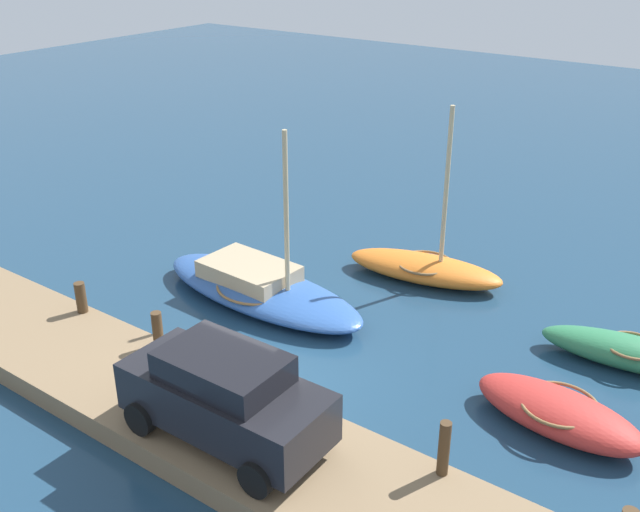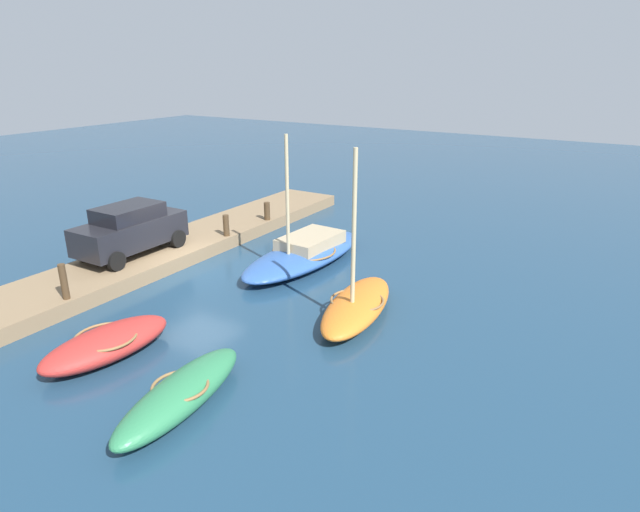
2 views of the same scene
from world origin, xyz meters
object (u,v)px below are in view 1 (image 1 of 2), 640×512
(parked_car, at_px, (225,395))
(mooring_post_west, at_px, (81,297))
(rowboat_orange, at_px, (425,267))
(mooring_post_mid_east, at_px, (444,448))
(rowboat_green, at_px, (631,353))
(mooring_post_mid_west, at_px, (158,329))
(rowboat_red, at_px, (558,412))
(sailboat_blue, at_px, (259,287))

(parked_car, bearing_deg, mooring_post_west, 165.98)
(rowboat_orange, xyz_separation_m, mooring_post_mid_east, (4.23, -7.20, 0.64))
(rowboat_orange, bearing_deg, rowboat_green, -21.00)
(rowboat_green, xyz_separation_m, parked_car, (-5.15, -7.50, 1.05))
(parked_car, bearing_deg, mooring_post_mid_west, 156.27)
(rowboat_green, height_order, mooring_post_mid_west, mooring_post_mid_west)
(rowboat_red, bearing_deg, mooring_post_west, -158.17)
(rowboat_red, height_order, mooring_post_mid_east, mooring_post_mid_east)
(rowboat_orange, xyz_separation_m, rowboat_red, (5.21, -4.21, -0.00))
(rowboat_red, bearing_deg, rowboat_orange, 147.13)
(mooring_post_mid_west, distance_m, mooring_post_mid_east, 6.96)
(sailboat_blue, bearing_deg, mooring_post_mid_west, -85.26)
(sailboat_blue, bearing_deg, rowboat_red, -1.50)
(mooring_post_mid_east, bearing_deg, rowboat_red, 71.80)
(mooring_post_mid_west, relative_size, mooring_post_mid_east, 0.79)
(sailboat_blue, bearing_deg, rowboat_green, 18.81)
(rowboat_red, xyz_separation_m, rowboat_green, (0.56, 3.08, -0.02))
(rowboat_orange, distance_m, parked_car, 8.71)
(mooring_post_mid_west, bearing_deg, mooring_post_mid_east, 0.00)
(rowboat_green, relative_size, mooring_post_west, 5.27)
(rowboat_orange, relative_size, sailboat_blue, 0.76)
(rowboat_orange, xyz_separation_m, sailboat_blue, (-2.85, -3.62, 0.04))
(sailboat_blue, xyz_separation_m, mooring_post_mid_east, (7.08, -3.57, 0.60))
(rowboat_red, xyz_separation_m, mooring_post_mid_west, (-7.94, -2.99, 0.53))
(rowboat_green, distance_m, mooring_post_mid_west, 10.46)
(mooring_post_mid_east, height_order, parked_car, parked_car)
(parked_car, bearing_deg, mooring_post_mid_east, 21.02)
(sailboat_blue, relative_size, mooring_post_mid_west, 7.66)
(rowboat_red, height_order, mooring_post_west, mooring_post_west)
(rowboat_orange, relative_size, rowboat_green, 1.21)
(mooring_post_mid_west, relative_size, parked_car, 0.21)
(sailboat_blue, xyz_separation_m, rowboat_red, (8.07, -0.59, -0.04))
(rowboat_orange, height_order, mooring_post_mid_east, rowboat_orange)
(rowboat_green, bearing_deg, mooring_post_mid_east, -111.54)
(rowboat_green, bearing_deg, rowboat_red, -107.58)
(rowboat_orange, bearing_deg, mooring_post_mid_east, -69.49)
(rowboat_red, bearing_deg, rowboat_green, 85.78)
(mooring_post_west, relative_size, parked_car, 0.19)
(sailboat_blue, xyz_separation_m, rowboat_green, (8.63, 2.50, -0.06))
(mooring_post_mid_west, bearing_deg, mooring_post_west, 180.00)
(mooring_post_west, bearing_deg, mooring_post_mid_west, 0.00)
(rowboat_red, distance_m, parked_car, 6.45)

